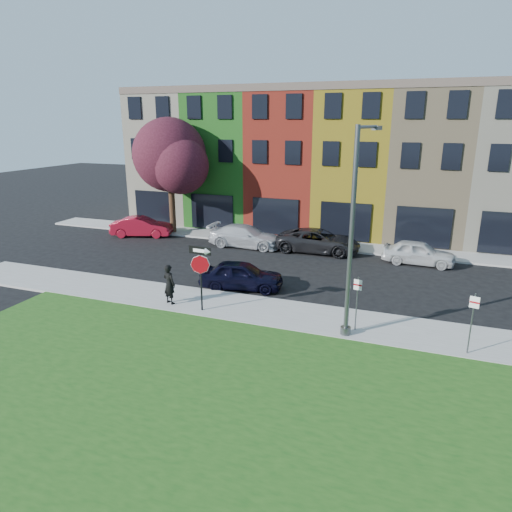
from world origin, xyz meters
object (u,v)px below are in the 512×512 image
at_px(sedan_near, 241,275).
at_px(street_lamp, 353,234).
at_px(stop_sign, 200,265).
at_px(man, 169,284).

height_order(sedan_near, street_lamp, street_lamp).
height_order(stop_sign, sedan_near, stop_sign).
bearing_deg(street_lamp, man, -169.74).
bearing_deg(man, stop_sign, -167.65).
xyz_separation_m(stop_sign, street_lamp, (6.35, 0.04, 1.90)).
bearing_deg(man, sedan_near, -105.39).
bearing_deg(street_lamp, stop_sign, -168.14).
bearing_deg(stop_sign, street_lamp, 4.83).
xyz_separation_m(stop_sign, sedan_near, (0.50, 3.39, -1.47)).
distance_m(stop_sign, street_lamp, 6.63).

